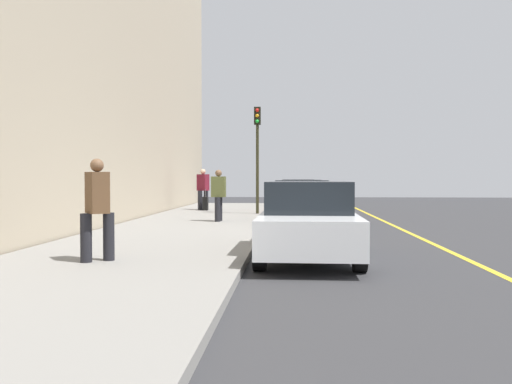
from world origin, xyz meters
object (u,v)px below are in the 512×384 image
object	(u,v)px
parked_car_white	(308,220)
traffic_light_pole	(257,142)
pedestrian_brown_coat	(97,207)
rolling_suitcase	(205,204)
parked_car_charcoal	(298,193)
parked_car_black	(300,204)
parked_car_red	(302,198)
pedestrian_olive_coat	(219,194)
pedestrian_burgundy_coat	(203,188)

from	to	relation	value
parked_car_white	traffic_light_pole	world-z (taller)	traffic_light_pole
pedestrian_brown_coat	rolling_suitcase	size ratio (longest dim) A/B	1.84
parked_car_charcoal	parked_car_black	size ratio (longest dim) A/B	0.95
parked_car_white	rolling_suitcase	size ratio (longest dim) A/B	4.63
parked_car_red	parked_car_charcoal	bearing A→B (deg)	-179.21
pedestrian_brown_coat	parked_car_red	bearing A→B (deg)	164.48
pedestrian_olive_coat	pedestrian_brown_coat	size ratio (longest dim) A/B	0.97
parked_car_charcoal	pedestrian_burgundy_coat	bearing A→B (deg)	-42.36
parked_car_charcoal	parked_car_black	world-z (taller)	same
pedestrian_olive_coat	pedestrian_burgundy_coat	distance (m)	6.54
parked_car_white	pedestrian_brown_coat	size ratio (longest dim) A/B	2.51
parked_car_charcoal	rolling_suitcase	distance (m)	6.69
parked_car_black	pedestrian_brown_coat	bearing A→B (deg)	-24.03
parked_car_red	parked_car_black	xyz separation A→B (m)	(5.50, -0.16, 0.00)
parked_car_white	parked_car_black	bearing A→B (deg)	-179.74
parked_car_white	traffic_light_pole	distance (m)	11.38
pedestrian_burgundy_coat	rolling_suitcase	world-z (taller)	pedestrian_burgundy_coat
parked_car_black	rolling_suitcase	world-z (taller)	parked_car_black
parked_car_red	parked_car_white	distance (m)	12.10
parked_car_white	pedestrian_burgundy_coat	bearing A→B (deg)	-162.30
parked_car_white	pedestrian_brown_coat	distance (m)	3.97
pedestrian_burgundy_coat	parked_car_white	bearing A→B (deg)	17.70
pedestrian_burgundy_coat	parked_car_black	bearing A→B (deg)	31.88
pedestrian_brown_coat	traffic_light_pole	bearing A→B (deg)	171.06
parked_car_red	traffic_light_pole	bearing A→B (deg)	-59.15
pedestrian_olive_coat	pedestrian_brown_coat	distance (m)	8.69
pedestrian_olive_coat	parked_car_red	bearing A→B (deg)	150.14
parked_car_red	rolling_suitcase	world-z (taller)	parked_car_red
parked_car_red	parked_car_black	world-z (taller)	same
parked_car_red	pedestrian_burgundy_coat	size ratio (longest dim) A/B	2.28
parked_car_black	traffic_light_pole	distance (m)	5.24
traffic_light_pole	rolling_suitcase	world-z (taller)	traffic_light_pole
parked_car_red	rolling_suitcase	xyz separation A→B (m)	(-0.89, -4.24, -0.30)
parked_car_white	parked_car_charcoal	bearing A→B (deg)	179.86
parked_car_black	traffic_light_pole	xyz separation A→B (m)	(-4.41, -1.65, 2.29)
pedestrian_olive_coat	pedestrian_burgundy_coat	size ratio (longest dim) A/B	0.93
pedestrian_olive_coat	rolling_suitcase	bearing A→B (deg)	-166.73
parked_car_charcoal	traffic_light_pole	size ratio (longest dim) A/B	1.02
parked_car_white	traffic_light_pole	bearing A→B (deg)	-171.33
parked_car_red	pedestrian_burgundy_coat	xyz separation A→B (m)	(-1.36, -4.43, 0.38)
pedestrian_brown_coat	parked_car_white	bearing A→B (deg)	112.61
parked_car_red	traffic_light_pole	world-z (taller)	traffic_light_pole
pedestrian_olive_coat	pedestrian_brown_coat	world-z (taller)	pedestrian_brown_coat
parked_car_white	rolling_suitcase	distance (m)	13.63
pedestrian_olive_coat	rolling_suitcase	distance (m)	6.07
parked_car_white	traffic_light_pole	xyz separation A→B (m)	(-11.02, -1.68, 2.29)
parked_car_charcoal	pedestrian_burgundy_coat	distance (m)	6.45
pedestrian_brown_coat	rolling_suitcase	bearing A→B (deg)	-178.17
parked_car_white	pedestrian_brown_coat	bearing A→B (deg)	-67.39
parked_car_black	pedestrian_olive_coat	world-z (taller)	pedestrian_olive_coat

